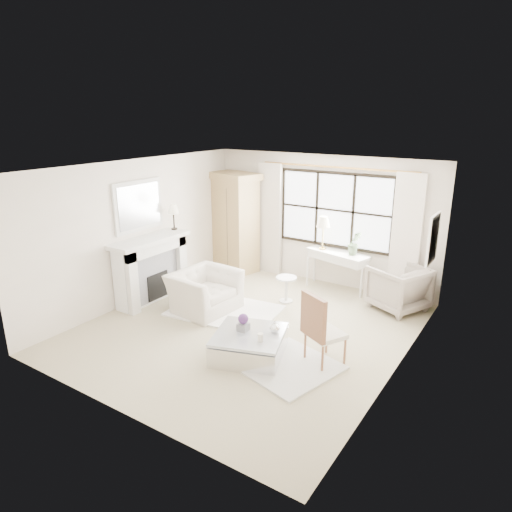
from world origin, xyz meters
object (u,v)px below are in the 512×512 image
object	(u,v)px
armoire	(235,222)
club_armchair	(205,292)
console_table	(337,271)
coffee_table	(249,345)

from	to	relation	value
armoire	club_armchair	world-z (taller)	armoire
armoire	console_table	xyz separation A→B (m)	(2.47, 0.12, -0.74)
armoire	console_table	size ratio (longest dim) A/B	1.64
armoire	coffee_table	bearing A→B (deg)	-35.99
armoire	console_table	distance (m)	2.58
console_table	coffee_table	bearing A→B (deg)	-76.46
console_table	club_armchair	bearing A→B (deg)	-111.29
armoire	console_table	bearing A→B (deg)	18.32
coffee_table	armoire	bearing A→B (deg)	109.73
armoire	coffee_table	distance (m)	4.12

